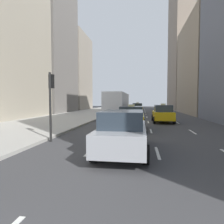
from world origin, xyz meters
TOP-DOWN VIEW (x-y plane):
  - sidewalk_left at (-7.00, 27.00)m, footprint 8.00×66.00m
  - lane_markings at (2.60, 23.00)m, footprint 5.72×56.00m
  - building_row_right at (12.00, 31.73)m, footprint 6.00×59.13m
  - taxi_lead at (4.00, 19.91)m, footprint 2.02×4.40m
  - taxi_second at (1.20, 34.72)m, footprint 2.02×4.40m
  - taxi_third at (1.20, 14.53)m, footprint 2.02×4.40m
  - sedan_black_near at (1.20, 7.87)m, footprint 2.02×4.93m
  - city_bus at (-1.61, 29.02)m, footprint 2.80×11.61m
  - traffic_light_pole at (-2.75, 9.57)m, footprint 0.24×0.42m

SIDE VIEW (x-z plane):
  - lane_markings at x=2.60m, z-range 0.00..0.01m
  - sidewalk_left at x=-7.00m, z-range 0.00..0.15m
  - taxi_lead at x=4.00m, z-range -0.05..1.82m
  - taxi_second at x=1.20m, z-range -0.05..1.82m
  - taxi_third at x=1.20m, z-range -0.05..1.82m
  - sedan_black_near at x=1.20m, z-range 0.02..1.75m
  - city_bus at x=-1.61m, z-range 0.16..3.41m
  - traffic_light_pole at x=-2.75m, z-range 0.61..4.21m
  - building_row_right at x=12.00m, z-range -4.42..29.37m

